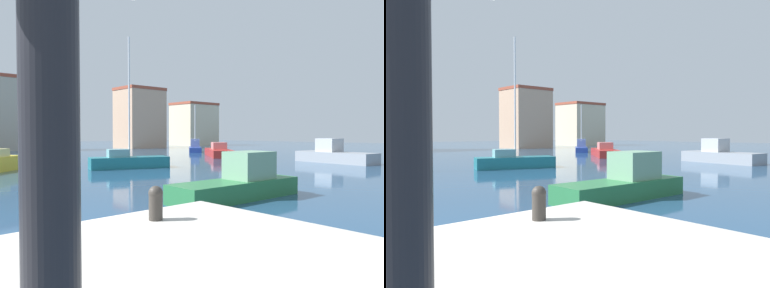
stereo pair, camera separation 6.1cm
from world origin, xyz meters
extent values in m
plane|color=navy|center=(15.00, 20.00, 0.00)|extent=(160.00, 160.00, 0.00)
cylinder|color=#38332D|center=(0.86, -2.09, 1.28)|extent=(0.25, 0.25, 0.48)
sphere|color=#38332D|center=(0.86, -2.09, 1.52)|extent=(0.26, 0.26, 0.26)
cube|color=#1E707A|center=(11.65, 15.73, 0.41)|extent=(5.97, 3.55, 0.83)
cube|color=#6B9CA2|center=(10.87, 16.01, 1.12)|extent=(1.79, 1.60, 0.58)
cylinder|color=silver|center=(11.65, 15.73, 5.21)|extent=(0.12, 0.12, 8.76)
cube|color=#233D93|center=(31.16, 29.80, 0.32)|extent=(4.94, 5.28, 0.63)
cube|color=#6E7DB1|center=(31.23, 29.88, 1.20)|extent=(2.00, 2.04, 1.13)
cylinder|color=silver|center=(31.16, 29.80, 3.55)|extent=(0.12, 0.12, 5.83)
cylinder|color=silver|center=(30.49, 29.04, 1.53)|extent=(1.37, 1.53, 0.08)
cube|color=gray|center=(27.60, 7.92, 0.47)|extent=(3.05, 6.96, 0.94)
cube|color=#ADB0B5|center=(27.67, 8.52, 1.52)|extent=(1.93, 1.87, 1.17)
cube|color=#B22823|center=(26.54, 20.90, 0.40)|extent=(6.64, 7.67, 0.79)
cube|color=#C4716E|center=(26.44, 20.77, 1.18)|extent=(2.43, 2.52, 0.77)
cube|color=#28703D|center=(7.92, 2.17, 0.36)|extent=(5.85, 1.90, 0.72)
cube|color=gray|center=(8.69, 2.15, 1.28)|extent=(1.82, 1.43, 1.11)
cube|color=tan|center=(33.34, 46.49, 4.98)|extent=(7.11, 6.20, 9.95)
cube|color=#9E4733|center=(33.34, 46.49, 10.20)|extent=(7.25, 6.32, 0.50)
cube|color=beige|center=(49.27, 49.78, 4.20)|extent=(8.12, 6.77, 8.39)
cube|color=#9E4733|center=(49.27, 49.78, 8.64)|extent=(8.28, 6.91, 0.50)
camera|label=1|loc=(-2.97, -7.27, 2.58)|focal=34.32mm
camera|label=2|loc=(-2.92, -7.31, 2.58)|focal=34.32mm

